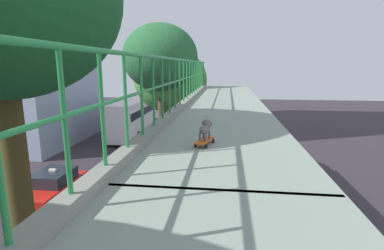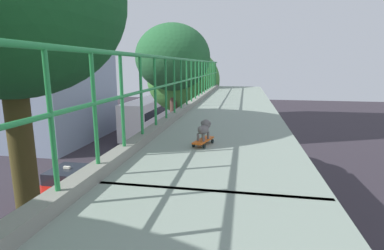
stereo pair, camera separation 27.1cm
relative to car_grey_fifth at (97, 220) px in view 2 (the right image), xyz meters
The scene contains 8 objects.
car_grey_fifth is the anchor object (origin of this frame).
car_red_taxi_sixth 4.75m from the car_grey_fifth, 136.98° to the left, with size 1.99×4.15×1.57m.
city_bus 18.56m from the car_grey_fifth, 101.43° to the left, with size 2.57×10.80×3.57m.
roadside_tree_mid 9.26m from the car_grey_fifth, 73.18° to the right, with size 4.21×4.21×9.83m.
roadside_tree_far 9.12m from the car_grey_fifth, 73.15° to the left, with size 4.15×4.15×9.17m.
roadside_tree_farthest 9.67m from the car_grey_fifth, 75.37° to the left, with size 4.49×4.49×8.01m.
toy_skateboard 9.43m from the car_grey_fifth, 48.64° to the right, with size 0.29×0.53×0.09m.
small_dog 9.53m from the car_grey_fifth, 48.50° to the right, with size 0.21×0.35×0.29m.
Camera 2 is at (1.30, -1.40, 6.91)m, focal length 27.46 mm.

